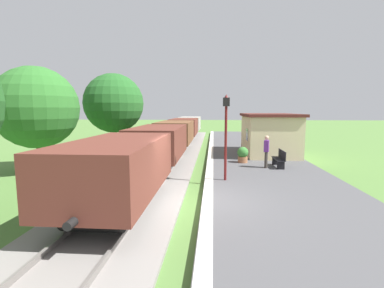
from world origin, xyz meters
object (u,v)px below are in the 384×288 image
at_px(freight_train, 175,134).
at_px(person_waiting, 266,150).
at_px(station_hut, 269,134).
at_px(lamp_post_near, 226,122).
at_px(bench_near_hut, 280,158).
at_px(potted_planter, 243,154).
at_px(tree_trackside_mid, 36,108).
at_px(tree_trackside_far, 114,103).

distance_m(freight_train, person_waiting, 8.90).
height_order(station_hut, lamp_post_near, lamp_post_near).
relative_size(bench_near_hut, potted_planter, 1.64).
distance_m(person_waiting, potted_planter, 1.82).
bearing_deg(bench_near_hut, station_hut, 86.52).
bearing_deg(tree_trackside_mid, person_waiting, 3.62).
height_order(potted_planter, tree_trackside_mid, tree_trackside_mid).
height_order(freight_train, person_waiting, freight_train).
bearing_deg(bench_near_hut, person_waiting, -163.59).
xyz_separation_m(freight_train, tree_trackside_far, (-4.11, -2.06, 2.35)).
relative_size(tree_trackside_mid, tree_trackside_far, 0.95).
height_order(lamp_post_near, tree_trackside_far, tree_trackside_far).
distance_m(bench_near_hut, person_waiting, 0.91).
bearing_deg(bench_near_hut, tree_trackside_mid, -175.61).
relative_size(person_waiting, tree_trackside_mid, 0.31).
bearing_deg(lamp_post_near, station_hut, 66.63).
bearing_deg(person_waiting, tree_trackside_mid, 19.78).
bearing_deg(person_waiting, freight_train, -33.47).
relative_size(lamp_post_near, tree_trackside_mid, 0.67).
distance_m(tree_trackside_mid, tree_trackside_far, 5.90).
bearing_deg(freight_train, bench_near_hut, -45.17).
height_order(freight_train, lamp_post_near, lamp_post_near).
xyz_separation_m(person_waiting, lamp_post_near, (-2.26, -2.78, 1.62)).
relative_size(freight_train, person_waiting, 19.06).
relative_size(station_hut, bench_near_hut, 3.87).
xyz_separation_m(potted_planter, tree_trackside_mid, (-10.95, -2.15, 2.68)).
distance_m(bench_near_hut, tree_trackside_far, 11.92).
distance_m(freight_train, tree_trackside_far, 5.16).
bearing_deg(station_hut, potted_planter, -121.41).
distance_m(station_hut, tree_trackside_far, 11.10).
height_order(station_hut, bench_near_hut, station_hut).
relative_size(freight_train, tree_trackside_far, 5.58).
height_order(bench_near_hut, tree_trackside_far, tree_trackside_far).
height_order(freight_train, station_hut, station_hut).
bearing_deg(potted_planter, tree_trackside_far, 159.26).
height_order(person_waiting, potted_planter, person_waiting).
bearing_deg(potted_planter, bench_near_hut, -32.47).
bearing_deg(tree_trackside_mid, bench_near_hut, 4.39).
bearing_deg(lamp_post_near, potted_planter, 74.14).
height_order(station_hut, tree_trackside_far, tree_trackside_far).
bearing_deg(tree_trackside_far, lamp_post_near, -44.59).
bearing_deg(freight_train, tree_trackside_far, -153.32).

